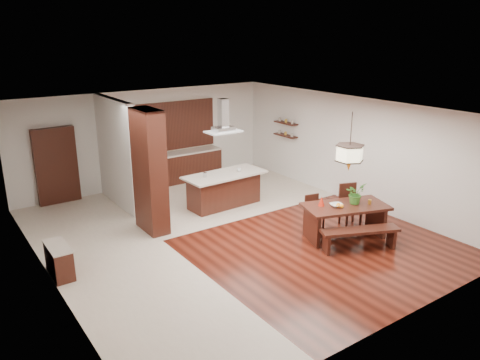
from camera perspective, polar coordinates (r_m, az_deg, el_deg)
room_shell at (r=10.42m, az=-1.36°, el=3.97°), size 9.00×9.04×2.92m
tile_hallway at (r=9.98m, az=-14.73°, el=-9.90°), size 2.50×9.00×0.01m
tile_kitchen at (r=13.67m, az=-2.75°, el=-1.69°), size 5.50×4.00×0.01m
soffit_band at (r=10.25m, az=-1.39°, el=8.45°), size 8.00×9.00×0.02m
partition_pier at (r=10.95m, az=-10.96°, el=1.01°), size 0.45×1.00×2.90m
partition_stub at (r=12.83m, az=-14.85°, el=3.19°), size 0.18×2.40×2.90m
hallway_console at (r=9.77m, az=-21.17°, el=-9.15°), size 0.37×0.88×0.63m
hallway_doorway at (r=13.61m, az=-21.48°, el=1.60°), size 1.10×0.20×2.10m
rear_counter at (r=14.81m, az=-7.11°, el=1.64°), size 2.60×0.62×0.95m
kitchen_window at (r=14.75m, az=-7.78°, el=6.63°), size 2.60×0.08×1.50m
shelf_lower at (r=14.87m, az=5.56°, el=5.42°), size 0.26×0.90×0.04m
shelf_upper at (r=14.79m, az=5.61°, el=6.94°), size 0.26×0.90×0.04m
dining_table at (r=10.90m, az=12.69°, el=-4.03°), size 2.09×1.49×0.78m
dining_bench at (r=10.49m, az=14.36°, el=-7.02°), size 1.73×1.04×0.48m
dining_chair_left at (r=11.22m, az=9.12°, el=-4.02°), size 0.44×0.44×0.84m
dining_chair_right at (r=11.61m, az=13.35°, el=-3.06°), size 0.58×0.58×1.03m
pendant_lantern at (r=10.41m, az=13.30°, el=4.54°), size 0.64×0.64×1.31m
foliage_plant at (r=10.90m, az=13.87°, el=-1.59°), size 0.48×0.42×0.48m
fruit_bowl at (r=10.68m, az=11.66°, el=-3.03°), size 0.34×0.34×0.07m
napkin_cone at (r=10.65m, az=9.91°, el=-2.55°), size 0.17×0.17×0.22m
gold_ornament at (r=11.01m, az=15.53°, el=-2.59°), size 0.08×0.08×0.11m
kitchen_island at (r=12.59m, az=-1.95°, el=-1.14°), size 2.26×1.06×0.92m
range_hood at (r=12.11m, az=-2.06°, el=7.84°), size 0.90×0.55×0.87m
island_cup at (r=12.61m, az=-0.13°, el=1.25°), size 0.15×0.15×0.10m
microwave at (r=14.35m, az=-10.08°, el=3.51°), size 0.52×0.37×0.28m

